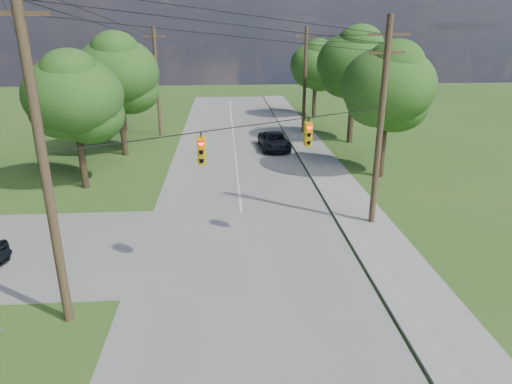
{
  "coord_description": "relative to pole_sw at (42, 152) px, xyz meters",
  "views": [
    {
      "loc": [
        1.15,
        -13.92,
        9.96
      ],
      "look_at": [
        2.49,
        5.0,
        3.05
      ],
      "focal_mm": 32.0,
      "sensor_mm": 36.0,
      "label": 1
    }
  ],
  "objects": [
    {
      "name": "pole_ne",
      "position": [
        13.5,
        7.6,
        -0.76
      ],
      "size": [
        2.0,
        0.32,
        10.5
      ],
      "color": "brown",
      "rests_on": "ground"
    },
    {
      "name": "pole_north_e",
      "position": [
        13.5,
        29.6,
        -1.1
      ],
      "size": [
        2.0,
        0.32,
        10.0
      ],
      "color": "brown",
      "rests_on": "ground"
    },
    {
      "name": "traffic_signals",
      "position": [
        7.15,
        4.03,
        -0.73
      ],
      "size": [
        4.91,
        3.27,
        1.05
      ],
      "color": "gold",
      "rests_on": "ground"
    },
    {
      "name": "tree_e_mid",
      "position": [
        17.1,
        25.6,
        0.68
      ],
      "size": [
        6.6,
        6.6,
        9.64
      ],
      "color": "#403220",
      "rests_on": "ground"
    },
    {
      "name": "main_road",
      "position": [
        6.6,
        4.6,
        -6.21
      ],
      "size": [
        10.0,
        100.0,
        0.03
      ],
      "primitive_type": "cube",
      "color": "gray",
      "rests_on": "ground"
    },
    {
      "name": "car_main_north",
      "position": [
        9.99,
        23.53,
        -5.5
      ],
      "size": [
        2.6,
        5.14,
        1.4
      ],
      "primitive_type": "imported",
      "rotation": [
        0.0,
        0.0,
        0.06
      ],
      "color": "black",
      "rests_on": "main_road"
    },
    {
      "name": "tree_w_far",
      "position": [
        -4.4,
        32.6,
        0.02
      ],
      "size": [
        6.0,
        6.0,
        8.73
      ],
      "color": "#403220",
      "rests_on": "ground"
    },
    {
      "name": "power_lines",
      "position": [
        6.1,
        11.14,
        2.93
      ],
      "size": [
        13.93,
        29.62,
        4.93
      ],
      "color": "black",
      "rests_on": "ground"
    },
    {
      "name": "pole_north_w",
      "position": [
        -0.4,
        29.6,
        -1.1
      ],
      "size": [
        2.0,
        0.32,
        10.0
      ],
      "color": "brown",
      "rests_on": "ground"
    },
    {
      "name": "pole_sw",
      "position": [
        0.0,
        0.0,
        0.0
      ],
      "size": [
        2.0,
        0.32,
        12.0
      ],
      "color": "brown",
      "rests_on": "ground"
    },
    {
      "name": "tree_w_near",
      "position": [
        -3.4,
        14.6,
        -0.3
      ],
      "size": [
        6.0,
        6.0,
        8.4
      ],
      "color": "#403220",
      "rests_on": "ground"
    },
    {
      "name": "tree_e_near",
      "position": [
        16.6,
        15.6,
        0.02
      ],
      "size": [
        6.2,
        6.2,
        8.81
      ],
      "color": "#403220",
      "rests_on": "ground"
    },
    {
      "name": "ground",
      "position": [
        4.6,
        -0.4,
        -6.23
      ],
      "size": [
        140.0,
        140.0,
        0.0
      ],
      "primitive_type": "plane",
      "color": "#2F591D",
      "rests_on": "ground"
    },
    {
      "name": "tree_e_far",
      "position": [
        16.1,
        37.6,
        -0.31
      ],
      "size": [
        5.8,
        5.8,
        8.32
      ],
      "color": "#403220",
      "rests_on": "ground"
    },
    {
      "name": "sidewalk_east",
      "position": [
        13.3,
        4.6,
        -6.17
      ],
      "size": [
        2.6,
        100.0,
        0.12
      ],
      "primitive_type": "cube",
      "color": "#A5A19A",
      "rests_on": "ground"
    },
    {
      "name": "tree_w_mid",
      "position": [
        -2.4,
        22.6,
        0.35
      ],
      "size": [
        6.4,
        6.4,
        9.22
      ],
      "color": "#403220",
      "rests_on": "ground"
    }
  ]
}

